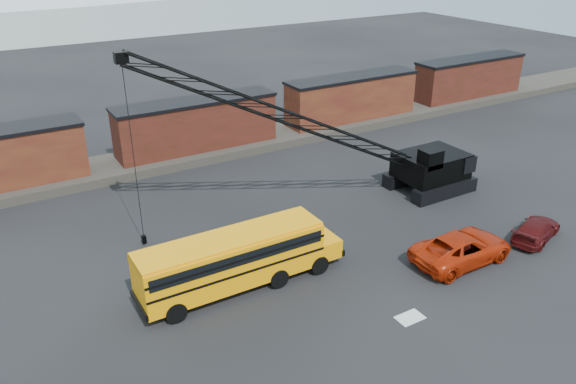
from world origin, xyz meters
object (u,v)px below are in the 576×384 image
at_px(school_bus, 237,258).
at_px(maroon_suv, 536,229).
at_px(crawler_crane, 297,121).
at_px(red_pickup, 462,248).

xyz_separation_m(school_bus, maroon_suv, (18.18, -4.80, -1.13)).
bearing_deg(maroon_suv, crawler_crane, 28.61).
distance_m(school_bus, maroon_suv, 18.84).
bearing_deg(red_pickup, school_bus, 70.66).
distance_m(school_bus, red_pickup, 13.01).
xyz_separation_m(red_pickup, crawler_crane, (-5.17, 9.90, 5.76)).
relative_size(school_bus, red_pickup, 1.85).
xyz_separation_m(school_bus, red_pickup, (12.24, -4.29, -0.92)).
bearing_deg(maroon_suv, school_bus, 56.94).
relative_size(maroon_suv, crawler_crane, 0.19).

